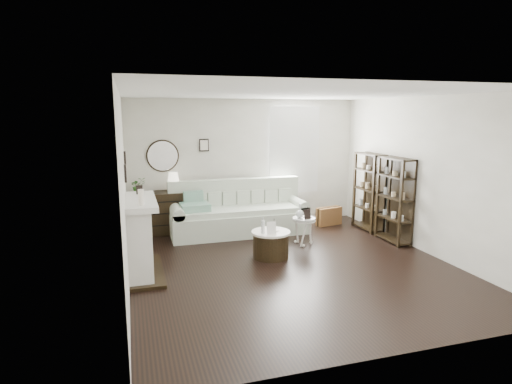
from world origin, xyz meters
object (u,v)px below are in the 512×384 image
object	(u,v)px
drum_table	(271,244)
pedestal_table	(304,220)
sofa	(238,216)
dresser	(156,213)

from	to	relation	value
drum_table	pedestal_table	size ratio (longest dim) A/B	1.27
drum_table	pedestal_table	xyz separation A→B (m)	(0.81, 0.49, 0.24)
pedestal_table	drum_table	bearing A→B (deg)	-148.75
sofa	pedestal_table	xyz separation A→B (m)	(0.95, -1.15, 0.12)
dresser	pedestal_table	size ratio (longest dim) A/B	2.47
dresser	pedestal_table	distance (m)	2.99
dresser	sofa	bearing A→B (deg)	-13.43
sofa	drum_table	size ratio (longest dim) A/B	4.19
sofa	dresser	xyz separation A→B (m)	(-1.61, 0.39, 0.07)
sofa	pedestal_table	world-z (taller)	sofa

